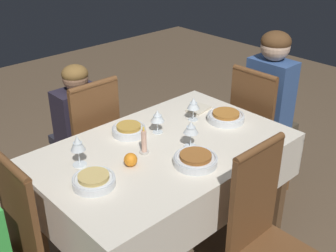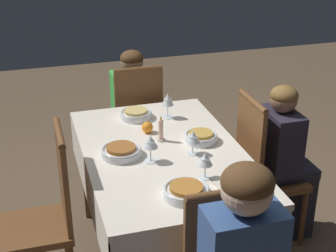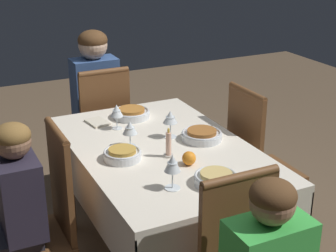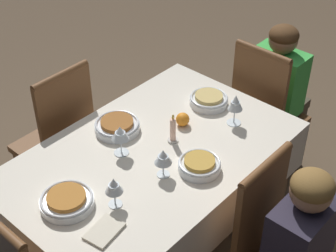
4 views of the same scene
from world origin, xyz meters
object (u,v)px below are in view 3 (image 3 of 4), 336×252
object	(u,v)px
wine_glass_west	(117,111)
bowl_south	(122,154)
candle_centerpiece	(168,146)
wine_glass_east	(172,164)
chair_north	(257,161)
bowl_west	(131,113)
bowl_north	(202,135)
dining_table	(162,164)
wine_glass_north	(170,118)
person_child_dark	(9,221)
napkin_red_folded	(97,122)
person_adult_denim	(94,104)
bowl_east	(216,178)
wine_glass_south	(130,128)
chair_west	(102,131)
chair_south	(44,221)
orange_fruit	(189,158)

from	to	relation	value
wine_glass_west	bowl_south	distance (m)	0.42
candle_centerpiece	wine_glass_east	bearing A→B (deg)	-22.97
chair_north	bowl_south	world-z (taller)	chair_north
bowl_west	bowl_north	world-z (taller)	same
bowl_south	candle_centerpiece	bearing A→B (deg)	71.86
dining_table	wine_glass_north	bearing A→B (deg)	135.12
chair_north	person_child_dark	size ratio (longest dim) A/B	0.95
bowl_west	napkin_red_folded	bearing A→B (deg)	-88.84
wine_glass_west	wine_glass_north	xyz separation A→B (m)	(0.24, 0.21, 0.01)
bowl_west	person_adult_denim	bearing A→B (deg)	-174.89
bowl_north	napkin_red_folded	distance (m)	0.64
bowl_east	wine_glass_south	bearing A→B (deg)	-161.38
chair_west	chair_south	size ratio (longest dim) A/B	1.00
person_child_dark	wine_glass_east	size ratio (longest dim) A/B	6.34
wine_glass_west	wine_glass_east	distance (m)	0.77
chair_south	wine_glass_east	world-z (taller)	chair_south
wine_glass_south	bowl_east	distance (m)	0.59
bowl_west	candle_centerpiece	size ratio (longest dim) A/B	1.43
wine_glass_south	bowl_west	bearing A→B (deg)	157.18
dining_table	chair_west	bearing A→B (deg)	-178.15
chair_west	bowl_north	size ratio (longest dim) A/B	4.50
person_adult_denim	candle_centerpiece	size ratio (longest dim) A/B	7.81
dining_table	orange_fruit	xyz separation A→B (m)	(0.25, 0.03, 0.13)
bowl_west	wine_glass_west	distance (m)	0.21
orange_fruit	napkin_red_folded	bearing A→B (deg)	-163.02
person_child_dark	bowl_north	xyz separation A→B (m)	(-0.05, 1.04, 0.22)
wine_glass_west	wine_glass_north	world-z (taller)	wine_glass_north
chair_south	candle_centerpiece	bearing A→B (deg)	84.36
wine_glass_north	napkin_red_folded	world-z (taller)	wine_glass_north
wine_glass_south	wine_glass_east	size ratio (longest dim) A/B	0.85
chair_west	bowl_south	bearing A→B (deg)	77.53
person_child_dark	bowl_east	world-z (taller)	person_child_dark
wine_glass_east	candle_centerpiece	world-z (taller)	wine_glass_east
bowl_east	orange_fruit	bearing A→B (deg)	-175.92
person_adult_denim	bowl_east	distance (m)	1.52
chair_west	orange_fruit	world-z (taller)	chair_west
wine_glass_west	bowl_south	world-z (taller)	wine_glass_west
wine_glass_west	wine_glass_north	bearing A→B (deg)	41.57
dining_table	wine_glass_west	xyz separation A→B (m)	(-0.34, -0.12, 0.20)
dining_table	person_child_dark	size ratio (longest dim) A/B	1.31
wine_glass_west	wine_glass_east	size ratio (longest dim) A/B	0.88
chair_south	bowl_west	xyz separation A→B (m)	(-0.53, 0.67, 0.26)
chair_south	bowl_south	distance (m)	0.49
person_adult_denim	wine_glass_north	bearing A→B (deg)	97.55
bowl_north	napkin_red_folded	xyz separation A→B (m)	(-0.47, -0.42, -0.02)
bowl_south	wine_glass_north	distance (m)	0.37
wine_glass_west	candle_centerpiece	world-z (taller)	candle_centerpiece
chair_south	wine_glass_north	size ratio (longest dim) A/B	6.52
wine_glass_north	napkin_red_folded	size ratio (longest dim) A/B	0.93
person_child_dark	bowl_north	bearing A→B (deg)	92.95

